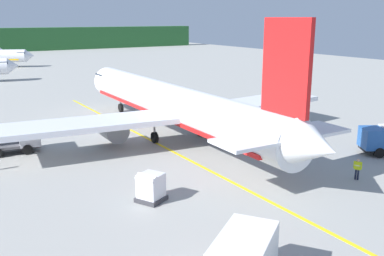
{
  "coord_description": "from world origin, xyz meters",
  "views": [
    {
      "loc": [
        5.88,
        -14.75,
        11.87
      ],
      "look_at": [
        25.81,
        17.2,
        2.27
      ],
      "focal_mm": 40.59,
      "sensor_mm": 36.0,
      "label": 1
    }
  ],
  "objects": [
    {
      "name": "apron_guide_line",
      "position": [
        24.41,
        18.15,
        0.01
      ],
      "size": [
        0.3,
        60.0,
        0.01
      ],
      "primitive_type": "cube",
      "color": "yellow",
      "rests_on": "ground"
    },
    {
      "name": "service_truck_baggage",
      "position": [
        12.54,
        25.56,
        1.19
      ],
      "size": [
        6.17,
        2.98,
        2.53
      ],
      "color": "silver",
      "rests_on": "ground"
    },
    {
      "name": "crew_loader_left",
      "position": [
        32.73,
        4.8,
        0.96
      ],
      "size": [
        0.38,
        0.59,
        1.63
      ],
      "color": "#191E33",
      "rests_on": "ground"
    },
    {
      "name": "cargo_container_near",
      "position": [
        17.76,
        9.47,
        0.96
      ],
      "size": [
        2.22,
        2.22,
        2.02
      ],
      "color": "#333338",
      "rests_on": "ground"
    },
    {
      "name": "airliner_foreground",
      "position": [
        26.93,
        22.58,
        3.39
      ],
      "size": [
        34.69,
        41.65,
        11.9
      ],
      "color": "silver",
      "rests_on": "ground"
    }
  ]
}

